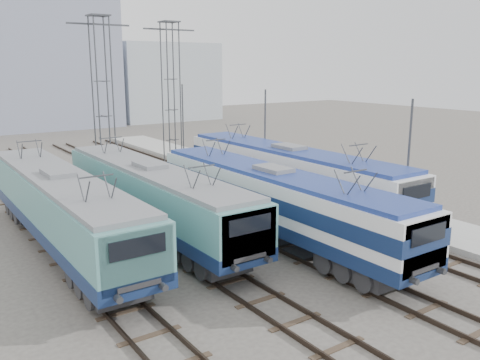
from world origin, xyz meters
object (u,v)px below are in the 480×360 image
locomotive_center_right (275,198)px  locomotive_far_left (62,206)px  catenary_tower_west (103,93)px  locomotive_center_left (153,194)px  mast_rear (183,124)px  locomotive_far_right (291,172)px  mast_mid (265,140)px  catenary_tower_east (171,90)px  mast_front (408,168)px

locomotive_center_right → locomotive_far_left: bearing=152.9°
locomotive_far_left → catenary_tower_west: size_ratio=1.50×
locomotive_far_left → locomotive_center_left: 4.51m
locomotive_center_left → catenary_tower_west: bearing=80.0°
catenary_tower_west → mast_rear: (8.60, 4.00, -3.14)m
locomotive_center_left → locomotive_center_right: 6.28m
locomotive_far_right → mast_mid: size_ratio=2.61×
locomotive_far_right → mast_mid: bearing=69.7°
catenary_tower_east → mast_rear: 4.28m
locomotive_center_left → mast_rear: 20.03m
locomotive_center_left → catenary_tower_west: catenary_tower_west is taller
locomotive_center_left → catenary_tower_east: catenary_tower_east is taller
locomotive_center_left → locomotive_center_right: locomotive_center_right is taller
catenary_tower_east → mast_mid: (2.10, -10.00, -3.14)m
locomotive_far_right → mast_front: mast_front is taller
locomotive_center_left → catenary_tower_east: bearing=59.4°
catenary_tower_west → mast_mid: (8.60, -8.00, -3.14)m
catenary_tower_east → mast_rear: size_ratio=1.71×
locomotive_center_left → catenary_tower_east: (8.75, 14.79, 4.46)m
locomotive_center_left → mast_mid: size_ratio=2.50×
locomotive_center_right → locomotive_far_right: size_ratio=0.96×
locomotive_center_left → catenary_tower_west: size_ratio=1.46×
catenary_tower_east → mast_rear: catenary_tower_east is taller
catenary_tower_east → mast_mid: size_ratio=1.71×
locomotive_center_left → mast_mid: mast_mid is taller
catenary_tower_west → mast_mid: catenary_tower_west is taller
locomotive_far_right → mast_rear: mast_rear is taller
mast_rear → mast_mid: bearing=-90.0°
mast_mid → locomotive_far_left: bearing=-163.4°
locomotive_far_right → mast_rear: bearing=83.8°
locomotive_far_left → mast_mid: bearing=16.6°
locomotive_far_right → mast_mid: 5.47m
locomotive_far_left → locomotive_center_left: (4.50, -0.21, -0.06)m
locomotive_center_left → catenary_tower_east: 17.75m
catenary_tower_west → mast_mid: size_ratio=1.71×
locomotive_far_right → catenary_tower_west: 15.28m
catenary_tower_west → catenary_tower_east: 6.80m
locomotive_center_right → mast_mid: size_ratio=2.52×
locomotive_far_left → catenary_tower_east: catenary_tower_east is taller
locomotive_center_left → locomotive_far_right: locomotive_far_right is taller
mast_mid → mast_rear: (0.00, 12.00, 0.00)m
locomotive_center_right → locomotive_far_right: 6.13m
locomotive_far_left → catenary_tower_east: bearing=47.7°
mast_rear → locomotive_center_right: bearing=-106.7°
locomotive_far_left → mast_rear: (15.35, 16.57, 1.26)m
catenary_tower_east → mast_mid: catenary_tower_east is taller
locomotive_far_left → catenary_tower_west: catenary_tower_west is taller
locomotive_center_right → catenary_tower_east: 20.12m
locomotive_far_left → catenary_tower_east: size_ratio=1.50×
catenary_tower_east → locomotive_center_right: bearing=-102.5°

